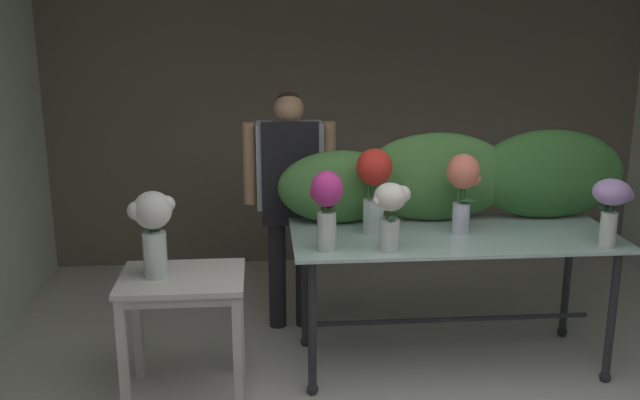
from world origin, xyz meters
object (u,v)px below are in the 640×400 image
(display_table_glass, at_px, (453,255))
(vase_ivory_peonies, at_px, (391,210))
(vase_coral_stock, at_px, (463,184))
(side_table_white, at_px, (183,294))
(vase_scarlet_snapdragons, at_px, (374,183))
(vase_lilac_hydrangea, at_px, (611,202))
(florist, at_px, (290,185))
(vase_white_roses_tall, at_px, (153,227))
(vase_magenta_tulips, at_px, (326,204))

(display_table_glass, xyz_separation_m, vase_ivory_peonies, (-0.44, -0.28, 0.37))
(display_table_glass, xyz_separation_m, vase_coral_stock, (0.04, -0.00, 0.45))
(side_table_white, height_order, vase_coral_stock, vase_coral_stock)
(vase_coral_stock, distance_m, vase_scarlet_snapdragons, 0.53)
(display_table_glass, relative_size, side_table_white, 2.67)
(display_table_glass, relative_size, vase_lilac_hydrangea, 4.99)
(florist, xyz_separation_m, vase_coral_stock, (1.01, -0.64, 0.14))
(vase_scarlet_snapdragons, relative_size, vase_lilac_hydrangea, 1.32)
(vase_ivory_peonies, bearing_deg, vase_scarlet_snapdragons, 97.81)
(vase_coral_stock, bearing_deg, vase_white_roses_tall, -171.50)
(display_table_glass, height_order, vase_scarlet_snapdragons, vase_scarlet_snapdragons)
(florist, relative_size, vase_magenta_tulips, 3.60)
(vase_white_roses_tall, bearing_deg, side_table_white, -0.00)
(vase_coral_stock, xyz_separation_m, vase_magenta_tulips, (-0.84, -0.24, -0.04))
(display_table_glass, relative_size, florist, 1.19)
(florist, relative_size, vase_coral_stock, 3.36)
(vase_magenta_tulips, relative_size, vase_white_roses_tall, 0.94)
(vase_scarlet_snapdragons, xyz_separation_m, vase_lilac_hydrangea, (1.31, -0.37, -0.05))
(vase_scarlet_snapdragons, bearing_deg, florist, 129.27)
(vase_white_roses_tall, bearing_deg, vase_scarlet_snapdragons, 14.39)
(vase_magenta_tulips, bearing_deg, vase_coral_stock, 16.02)
(vase_lilac_hydrangea, bearing_deg, vase_coral_stock, 158.21)
(florist, bearing_deg, vase_lilac_hydrangea, -28.08)
(display_table_glass, relative_size, vase_scarlet_snapdragons, 3.79)
(side_table_white, height_order, vase_magenta_tulips, vase_magenta_tulips)
(vase_scarlet_snapdragons, xyz_separation_m, vase_ivory_peonies, (0.05, -0.34, -0.08))
(vase_white_roses_tall, bearing_deg, florist, 49.19)
(vase_coral_stock, distance_m, vase_white_roses_tall, 1.82)
(vase_coral_stock, bearing_deg, vase_magenta_tulips, -163.98)
(side_table_white, bearing_deg, display_table_glass, 9.47)
(display_table_glass, bearing_deg, florist, 146.50)
(side_table_white, xyz_separation_m, florist, (0.65, 0.91, 0.40))
(vase_scarlet_snapdragons, bearing_deg, side_table_white, -163.91)
(vase_coral_stock, distance_m, vase_lilac_hydrangea, 0.83)
(side_table_white, relative_size, vase_magenta_tulips, 1.61)
(vase_scarlet_snapdragons, bearing_deg, vase_lilac_hydrangea, -15.65)
(vase_ivory_peonies, bearing_deg, display_table_glass, 32.19)
(vase_magenta_tulips, relative_size, vase_lilac_hydrangea, 1.16)
(vase_scarlet_snapdragons, relative_size, vase_magenta_tulips, 1.14)
(display_table_glass, xyz_separation_m, vase_lilac_hydrangea, (0.82, -0.31, 0.40))
(vase_scarlet_snapdragons, bearing_deg, vase_white_roses_tall, -165.61)
(side_table_white, xyz_separation_m, vase_ivory_peonies, (1.17, -0.01, 0.46))
(vase_magenta_tulips, bearing_deg, vase_ivory_peonies, -5.76)
(vase_coral_stock, relative_size, vase_white_roses_tall, 1.01)
(side_table_white, relative_size, vase_ivory_peonies, 1.89)
(vase_ivory_peonies, distance_m, vase_white_roses_tall, 1.32)
(vase_scarlet_snapdragons, xyz_separation_m, vase_magenta_tulips, (-0.31, -0.30, -0.04))
(vase_scarlet_snapdragons, height_order, vase_ivory_peonies, vase_scarlet_snapdragons)
(florist, distance_m, vase_coral_stock, 1.21)
(side_table_white, bearing_deg, vase_ivory_peonies, -0.49)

